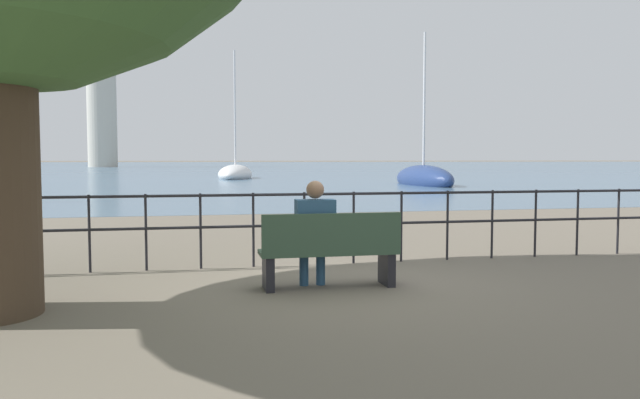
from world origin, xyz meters
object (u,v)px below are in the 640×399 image
(seated_person_left, at_px, (315,229))
(sailboat_2, at_px, (423,179))
(harbor_lighthouse, at_px, (102,99))
(sailboat_0, at_px, (235,174))
(park_bench, at_px, (330,252))

(seated_person_left, bearing_deg, sailboat_2, 66.23)
(seated_person_left, relative_size, harbor_lighthouse, 0.05)
(seated_person_left, xyz_separation_m, sailboat_0, (2.12, 41.86, -0.36))
(park_bench, bearing_deg, harbor_lighthouse, 98.52)
(sailboat_2, bearing_deg, seated_person_left, -114.30)
(sailboat_0, bearing_deg, sailboat_2, -45.64)
(sailboat_2, bearing_deg, park_bench, -113.95)
(park_bench, distance_m, seated_person_left, 0.33)
(seated_person_left, bearing_deg, park_bench, -23.35)
(park_bench, bearing_deg, sailboat_2, 66.58)
(park_bench, relative_size, seated_person_left, 1.29)
(park_bench, distance_m, harbor_lighthouse, 117.36)
(sailboat_2, bearing_deg, sailboat_0, 123.50)
(seated_person_left, height_order, harbor_lighthouse, harbor_lighthouse)
(seated_person_left, xyz_separation_m, harbor_lighthouse, (-17.12, 115.36, 11.93))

